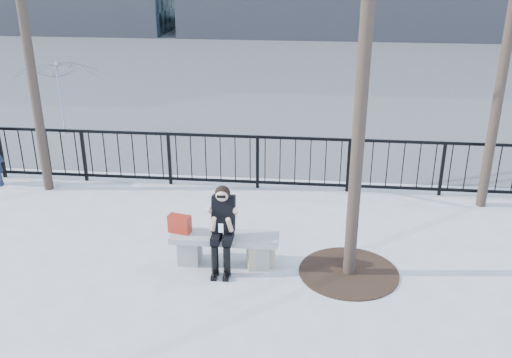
# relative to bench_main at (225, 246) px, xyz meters

# --- Properties ---
(ground) EXTENTS (120.00, 120.00, 0.00)m
(ground) POSITION_rel_bench_main_xyz_m (0.00, 0.00, -0.30)
(ground) COLOR #A4A49F
(ground) RESTS_ON ground
(street_surface) EXTENTS (60.00, 23.00, 0.01)m
(street_surface) POSITION_rel_bench_main_xyz_m (0.00, 15.00, -0.30)
(street_surface) COLOR #474747
(street_surface) RESTS_ON ground
(railing) EXTENTS (14.00, 0.06, 1.10)m
(railing) POSITION_rel_bench_main_xyz_m (0.00, 3.00, 0.25)
(railing) COLOR black
(railing) RESTS_ON ground
(tree_grate) EXTENTS (1.50, 1.50, 0.02)m
(tree_grate) POSITION_rel_bench_main_xyz_m (1.90, -0.10, -0.29)
(tree_grate) COLOR black
(tree_grate) RESTS_ON ground
(bench_main) EXTENTS (1.65, 0.46, 0.49)m
(bench_main) POSITION_rel_bench_main_xyz_m (0.00, 0.00, 0.00)
(bench_main) COLOR gray
(bench_main) RESTS_ON ground
(seated_woman) EXTENTS (0.50, 0.64, 1.34)m
(seated_woman) POSITION_rel_bench_main_xyz_m (0.00, -0.16, 0.37)
(seated_woman) COLOR black
(seated_woman) RESTS_ON ground
(handbag) EXTENTS (0.37, 0.23, 0.28)m
(handbag) POSITION_rel_bench_main_xyz_m (-0.69, 0.02, 0.33)
(handbag) COLOR maroon
(handbag) RESTS_ON bench_main
(shopping_bag) EXTENTS (0.44, 0.28, 0.39)m
(shopping_bag) POSITION_rel_bench_main_xyz_m (0.56, -0.08, -0.11)
(shopping_bag) COLOR beige
(shopping_bag) RESTS_ON ground
(vendor_umbrella) EXTENTS (2.54, 2.57, 1.92)m
(vendor_umbrella) POSITION_rel_bench_main_xyz_m (-5.19, 6.01, 0.66)
(vendor_umbrella) COLOR gold
(vendor_umbrella) RESTS_ON ground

